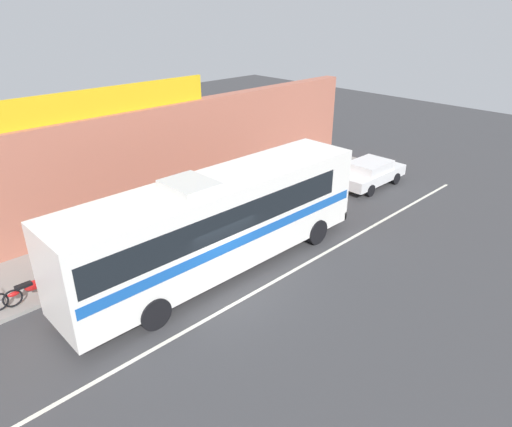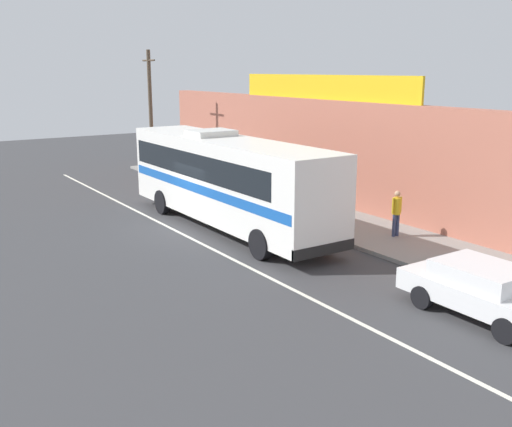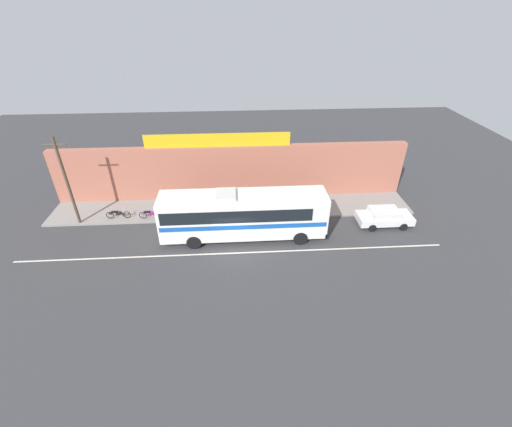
% 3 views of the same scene
% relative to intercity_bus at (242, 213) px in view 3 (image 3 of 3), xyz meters
% --- Properties ---
extents(ground_plane, '(70.00, 70.00, 0.00)m').
position_rel_intercity_bus_xyz_m(ground_plane, '(-0.71, -1.14, -2.07)').
color(ground_plane, '#3A3A3D').
extents(sidewalk_slab, '(30.00, 3.60, 0.14)m').
position_rel_intercity_bus_xyz_m(sidewalk_slab, '(-0.71, 4.06, -2.00)').
color(sidewalk_slab, gray).
rests_on(sidewalk_slab, ground_plane).
extents(storefront_facade, '(30.00, 0.70, 4.80)m').
position_rel_intercity_bus_xyz_m(storefront_facade, '(-0.71, 6.21, 0.33)').
color(storefront_facade, '#B26651').
rests_on(storefront_facade, ground_plane).
extents(storefront_billboard, '(11.98, 0.12, 1.10)m').
position_rel_intercity_bus_xyz_m(storefront_billboard, '(-1.76, 6.21, 3.28)').
color(storefront_billboard, gold).
rests_on(storefront_billboard, storefront_facade).
extents(road_center_stripe, '(30.00, 0.14, 0.01)m').
position_rel_intercity_bus_xyz_m(road_center_stripe, '(-0.71, -1.94, -2.06)').
color(road_center_stripe, silver).
rests_on(road_center_stripe, ground_plane).
extents(intercity_bus, '(11.97, 2.61, 3.78)m').
position_rel_intercity_bus_xyz_m(intercity_bus, '(0.00, 0.00, 0.00)').
color(intercity_bus, white).
rests_on(intercity_bus, ground_plane).
extents(parked_car, '(4.22, 1.92, 1.37)m').
position_rel_intercity_bus_xyz_m(parked_car, '(11.13, 0.93, -1.33)').
color(parked_car, silver).
rests_on(parked_car, ground_plane).
extents(utility_pole, '(1.60, 0.22, 7.09)m').
position_rel_intercity_bus_xyz_m(utility_pole, '(-12.83, 2.56, 1.75)').
color(utility_pole, brown).
rests_on(utility_pole, sidewalk_slab).
extents(motorcycle_green, '(1.94, 0.56, 0.94)m').
position_rel_intercity_bus_xyz_m(motorcycle_green, '(-9.92, 2.97, -1.50)').
color(motorcycle_green, black).
rests_on(motorcycle_green, sidewalk_slab).
extents(motorcycle_black, '(1.86, 0.56, 0.94)m').
position_rel_intercity_bus_xyz_m(motorcycle_black, '(-7.32, 2.80, -1.50)').
color(motorcycle_black, black).
rests_on(motorcycle_black, sidewalk_slab).
extents(motorcycle_blue, '(1.83, 0.56, 0.94)m').
position_rel_intercity_bus_xyz_m(motorcycle_blue, '(-5.70, 2.70, -1.50)').
color(motorcycle_blue, black).
rests_on(motorcycle_blue, sidewalk_slab).
extents(motorcycle_purple, '(1.83, 0.56, 0.94)m').
position_rel_intercity_bus_xyz_m(motorcycle_purple, '(-4.37, 2.95, -1.50)').
color(motorcycle_purple, black).
rests_on(motorcycle_purple, sidewalk_slab).
extents(pedestrian_far_left, '(0.30, 0.48, 1.59)m').
position_rel_intercity_bus_xyz_m(pedestrian_far_left, '(-4.90, 4.03, -1.01)').
color(pedestrian_far_left, navy).
rests_on(pedestrian_far_left, sidewalk_slab).
extents(pedestrian_near_shop, '(0.30, 0.48, 1.71)m').
position_rel_intercity_bus_xyz_m(pedestrian_near_shop, '(5.01, 4.29, -0.93)').
color(pedestrian_near_shop, navy).
rests_on(pedestrian_near_shop, sidewalk_slab).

